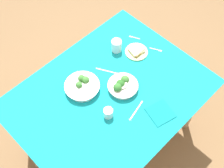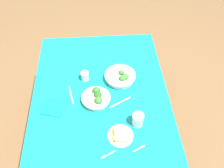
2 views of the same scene
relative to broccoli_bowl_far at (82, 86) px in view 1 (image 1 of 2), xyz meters
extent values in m
plane|color=brown|center=(0.11, -0.18, -0.79)|extent=(6.00, 6.00, 0.00)
cube|color=teal|center=(0.11, -0.18, -0.03)|extent=(1.42, 1.09, 0.01)
cube|color=tan|center=(0.11, -0.18, -0.05)|extent=(1.37, 1.06, 0.02)
cylinder|color=tan|center=(0.70, -0.61, -0.43)|extent=(0.07, 0.07, 0.73)
cylinder|color=tan|center=(-0.48, 0.25, -0.43)|extent=(0.07, 0.07, 0.73)
cylinder|color=tan|center=(0.70, 0.25, -0.43)|extent=(0.07, 0.07, 0.73)
cylinder|color=white|center=(0.00, 0.00, -0.01)|extent=(0.23, 0.23, 0.04)
cylinder|color=white|center=(0.00, 0.00, 0.02)|extent=(0.26, 0.26, 0.01)
sphere|color=#3D7A33|center=(0.04, 0.01, 0.03)|extent=(0.06, 0.06, 0.06)
sphere|color=#3D7A33|center=(-0.02, 0.01, 0.03)|extent=(0.05, 0.05, 0.05)
sphere|color=#3D7A33|center=(0.03, 0.04, 0.03)|extent=(0.05, 0.05, 0.05)
cylinder|color=silver|center=(0.21, -0.21, -0.01)|extent=(0.20, 0.20, 0.04)
cylinder|color=silver|center=(0.21, -0.21, 0.01)|extent=(0.23, 0.23, 0.01)
sphere|color=#33702D|center=(0.16, -0.21, 0.03)|extent=(0.06, 0.06, 0.06)
sphere|color=#3D7A33|center=(0.25, -0.19, 0.02)|extent=(0.06, 0.06, 0.06)
sphere|color=#286023|center=(0.20, -0.20, 0.02)|extent=(0.07, 0.07, 0.07)
cylinder|color=beige|center=(0.21, -0.20, 0.02)|extent=(0.08, 0.08, 0.01)
cylinder|color=#B7D684|center=(0.54, -0.05, -0.02)|extent=(0.18, 0.18, 0.01)
cube|color=#CCB284|center=(0.54, -0.05, -0.01)|extent=(0.12, 0.11, 0.02)
cube|color=#9E703D|center=(0.54, -0.09, -0.01)|extent=(0.11, 0.01, 0.02)
cylinder|color=silver|center=(-0.02, -0.30, 0.01)|extent=(0.07, 0.07, 0.08)
cylinder|color=silver|center=(0.44, 0.08, 0.02)|extent=(0.08, 0.08, 0.10)
cube|color=#B7B7BC|center=(0.65, 0.05, -0.03)|extent=(0.04, 0.06, 0.00)
cube|color=#B7B7BC|center=(0.63, 0.09, -0.03)|extent=(0.02, 0.03, 0.00)
cube|color=#B7B7BC|center=(0.66, -0.13, -0.03)|extent=(0.04, 0.07, 0.00)
cube|color=#B7B7BC|center=(0.69, -0.17, -0.03)|extent=(0.02, 0.03, 0.00)
cube|color=#B7B7BC|center=(0.14, -0.41, -0.03)|extent=(0.18, 0.05, 0.00)
cube|color=#B7B7BC|center=(0.24, -0.02, -0.03)|extent=(0.10, 0.18, 0.00)
cube|color=#0F777D|center=(0.25, -0.55, -0.03)|extent=(0.20, 0.20, 0.01)
camera|label=1|loc=(-0.70, -1.02, 1.90)|focal=48.90mm
camera|label=2|loc=(1.38, -0.17, 1.51)|focal=39.15mm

